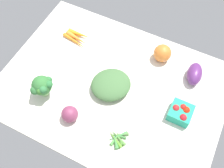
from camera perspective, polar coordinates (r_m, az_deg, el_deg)
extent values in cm
cube|color=silver|center=(125.76, 0.00, -0.69)|extent=(104.00, 76.00, 2.00)
cone|color=#51873B|center=(113.82, 1.25, -11.30)|extent=(8.99, 5.06, 1.48)
cone|color=#457B2E|center=(113.78, 1.59, -11.56)|extent=(5.47, 5.42, 1.25)
cone|color=#428540|center=(113.05, 0.69, -12.13)|extent=(5.84, 6.59, 1.87)
cone|color=#558D2B|center=(113.46, 0.62, -11.69)|extent=(8.76, 5.79, 1.63)
cone|color=#488C3E|center=(113.64, 0.81, -11.60)|extent=(2.44, 7.20, 1.41)
cone|color=#418543|center=(113.85, 1.03, -11.30)|extent=(7.35, 8.13, 1.41)
cone|color=#52803F|center=(114.16, 1.67, -10.85)|extent=(7.21, 5.29, 1.47)
cone|color=#417A3C|center=(114.06, 1.36, -11.16)|extent=(6.90, 2.54, 1.21)
cone|color=orange|center=(140.35, -7.99, 9.10)|extent=(15.39, 5.08, 2.09)
cone|color=orange|center=(141.07, -7.62, 9.78)|extent=(13.02, 4.96, 2.91)
cone|color=orange|center=(142.56, -7.06, 10.59)|extent=(12.26, 4.00, 3.00)
sphere|color=orange|center=(132.43, 10.81, 6.54)|extent=(8.74, 8.74, 8.74)
ellipsoid|color=#5E2A6D|center=(130.29, 17.35, 2.11)|extent=(8.81, 13.14, 6.93)
ellipsoid|color=#436D3D|center=(121.62, -0.30, -0.11)|extent=(25.06, 25.17, 6.43)
sphere|color=#813555|center=(115.81, -9.09, -6.42)|extent=(7.38, 7.38, 7.38)
cylinder|color=#94CA81|center=(125.31, -14.36, -1.50)|extent=(3.70, 3.70, 3.83)
sphere|color=#337235|center=(120.86, -14.90, -0.29)|extent=(8.96, 8.96, 8.96)
sphere|color=#2F7238|center=(120.98, -13.57, 0.79)|extent=(3.55, 3.55, 3.55)
sphere|color=#31723D|center=(117.29, -14.63, -1.20)|extent=(3.45, 3.45, 3.45)
sphere|color=#2D7038|center=(118.30, -13.46, -0.10)|extent=(3.50, 3.50, 3.50)
sphere|color=#39782E|center=(118.05, -15.22, -1.48)|extent=(3.06, 3.06, 3.06)
sphere|color=#326D38|center=(120.04, -16.25, -1.26)|extent=(4.24, 4.24, 4.24)
cube|color=#239E7C|center=(119.59, 14.54, -5.98)|extent=(9.61, 9.61, 5.31)
sphere|color=red|center=(117.47, 13.63, -4.95)|extent=(3.03, 3.03, 3.03)
sphere|color=red|center=(118.56, 15.06, -4.88)|extent=(2.93, 2.93, 2.93)
sphere|color=red|center=(116.28, 15.06, -7.02)|extent=(3.19, 3.19, 3.19)
sphere|color=red|center=(118.41, 15.66, -5.49)|extent=(3.38, 3.38, 3.38)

